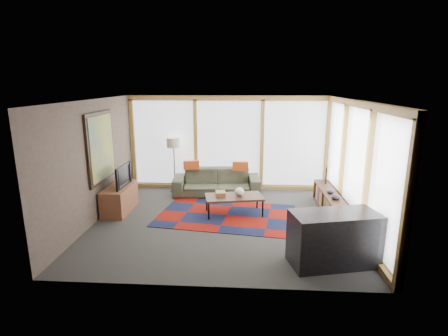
# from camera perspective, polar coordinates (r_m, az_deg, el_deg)

# --- Properties ---
(ground) EXTENTS (5.50, 5.50, 0.00)m
(ground) POSITION_cam_1_polar(r_m,az_deg,el_deg) (7.68, -0.19, -8.72)
(ground) COLOR #282826
(ground) RESTS_ON ground
(room_envelope) EXTENTS (5.52, 5.02, 2.62)m
(room_envelope) POSITION_cam_1_polar(r_m,az_deg,el_deg) (7.76, 3.72, 3.39)
(room_envelope) COLOR #42332E
(room_envelope) RESTS_ON ground
(rug) EXTENTS (3.28, 2.36, 0.01)m
(rug) POSITION_cam_1_polar(r_m,az_deg,el_deg) (8.00, 0.44, -7.72)
(rug) COLOR maroon
(rug) RESTS_ON ground
(sofa) EXTENTS (2.36, 1.05, 0.67)m
(sofa) POSITION_cam_1_polar(r_m,az_deg,el_deg) (9.40, -1.21, -2.27)
(sofa) COLOR #383D2B
(sofa) RESTS_ON ground
(pillow_left) EXTENTS (0.44, 0.23, 0.23)m
(pillow_left) POSITION_cam_1_polar(r_m,az_deg,el_deg) (9.38, -5.37, 0.49)
(pillow_left) COLOR #B44619
(pillow_left) RESTS_ON sofa
(pillow_right) EXTENTS (0.42, 0.13, 0.23)m
(pillow_right) POSITION_cam_1_polar(r_m,az_deg,el_deg) (9.24, 2.68, 0.33)
(pillow_right) COLOR #B44619
(pillow_right) RESTS_ON sofa
(floor_lamp) EXTENTS (0.38, 0.38, 1.49)m
(floor_lamp) POSITION_cam_1_polar(r_m,az_deg,el_deg) (9.64, -8.12, 0.52)
(floor_lamp) COLOR black
(floor_lamp) RESTS_ON ground
(coffee_table) EXTENTS (1.38, 0.87, 0.43)m
(coffee_table) POSITION_cam_1_polar(r_m,az_deg,el_deg) (8.03, 1.64, -6.06)
(coffee_table) COLOR #301F14
(coffee_table) RESTS_ON ground
(book_stack) EXTENTS (0.26, 0.30, 0.09)m
(book_stack) POSITION_cam_1_polar(r_m,az_deg,el_deg) (7.98, -0.57, -4.19)
(book_stack) COLOR #935F36
(book_stack) RESTS_ON coffee_table
(vase) EXTENTS (0.23, 0.23, 0.19)m
(vase) POSITION_cam_1_polar(r_m,az_deg,el_deg) (7.96, 2.51, -3.89)
(vase) COLOR silver
(vase) RESTS_ON coffee_table
(bookshelf) EXTENTS (0.37, 2.02, 0.50)m
(bookshelf) POSITION_cam_1_polar(r_m,az_deg,el_deg) (8.48, 16.84, -5.30)
(bookshelf) COLOR #301F14
(bookshelf) RESTS_ON ground
(bowl_a) EXTENTS (0.22, 0.22, 0.10)m
(bowl_a) POSITION_cam_1_polar(r_m,az_deg,el_deg) (7.85, 17.78, -4.58)
(bowl_a) COLOR black
(bowl_a) RESTS_ON bookshelf
(bowl_b) EXTENTS (0.18, 0.18, 0.08)m
(bowl_b) POSITION_cam_1_polar(r_m,az_deg,el_deg) (8.24, 16.99, -3.72)
(bowl_b) COLOR black
(bowl_b) RESTS_ON bookshelf
(shelf_picture) EXTENTS (0.11, 0.31, 0.41)m
(shelf_picture) POSITION_cam_1_polar(r_m,az_deg,el_deg) (9.07, 16.36, -1.00)
(shelf_picture) COLOR black
(shelf_picture) RESTS_ON bookshelf
(tv_console) EXTENTS (0.50, 1.21, 0.60)m
(tv_console) POSITION_cam_1_polar(r_m,az_deg,el_deg) (8.53, -16.67, -4.82)
(tv_console) COLOR brown
(tv_console) RESTS_ON ground
(television) EXTENTS (0.15, 0.88, 0.51)m
(television) POSITION_cam_1_polar(r_m,az_deg,el_deg) (8.38, -16.59, -1.19)
(television) COLOR black
(television) RESTS_ON tv_console
(bar_counter) EXTENTS (1.52, 0.96, 0.89)m
(bar_counter) POSITION_cam_1_polar(r_m,az_deg,el_deg) (6.12, 17.48, -10.96)
(bar_counter) COLOR black
(bar_counter) RESTS_ON ground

